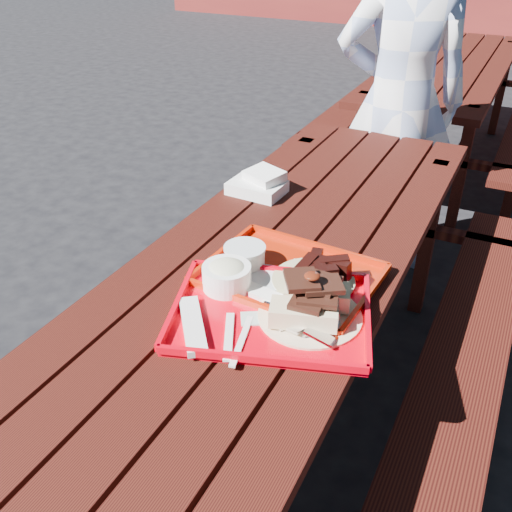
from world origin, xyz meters
name	(u,v)px	position (x,y,z in m)	size (l,w,h in m)	color
ground	(274,425)	(0.00, 0.00, 0.00)	(60.00, 60.00, 0.00)	black
picnic_table_near	(277,303)	(0.00, 0.00, 0.56)	(1.41, 2.40, 0.75)	#3B120B
picnic_table_far	(445,91)	(0.00, 2.80, 0.56)	(1.41, 2.40, 0.75)	#3B120B
near_tray	(272,300)	(0.11, -0.28, 0.79)	(0.59, 0.52, 0.16)	red
far_tray	(286,273)	(0.08, -0.13, 0.77)	(0.49, 0.40, 0.08)	#AF1D06
white_cloth	(259,184)	(-0.24, 0.36, 0.78)	(0.20, 0.18, 0.08)	white
person	(399,103)	(0.01, 1.34, 0.86)	(0.63, 0.41, 1.72)	#A5B8E7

